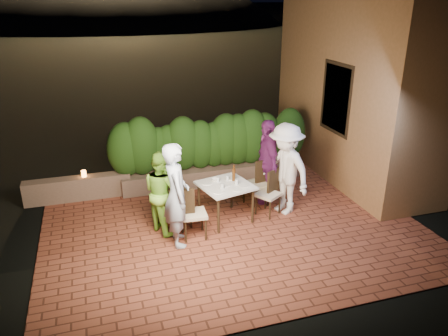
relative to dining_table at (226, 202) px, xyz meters
name	(u,v)px	position (x,y,z in m)	size (l,w,h in m)	color
ground	(236,232)	(0.06, -0.49, -0.40)	(400.00, 400.00, 0.00)	black
terrace_floor	(228,222)	(0.06, 0.01, -0.45)	(7.00, 6.00, 0.15)	brown
building_wall	(358,70)	(3.66, 1.51, 2.12)	(1.60, 5.00, 5.00)	#A06D3F
window_pane	(337,98)	(2.88, 1.01, 1.62)	(0.08, 1.00, 1.40)	black
window_frame	(337,98)	(2.87, 1.01, 1.62)	(0.06, 1.15, 1.55)	black
planter	(213,174)	(0.26, 1.81, -0.17)	(4.20, 0.55, 0.40)	brown
hedge	(212,144)	(0.26, 1.81, 0.57)	(4.00, 0.70, 1.10)	#1C3F11
parapet	(78,188)	(-2.74, 1.81, -0.12)	(2.20, 0.30, 0.50)	brown
hill	(117,53)	(2.06, 59.51, -4.38)	(52.00, 40.00, 22.00)	black
dining_table	(226,202)	(0.00, 0.00, 0.00)	(0.92, 0.92, 0.75)	white
plate_nw	(218,192)	(-0.23, -0.29, 0.38)	(0.22, 0.22, 0.01)	white
plate_sw	(207,183)	(-0.33, 0.17, 0.38)	(0.23, 0.23, 0.01)	white
plate_ne	(244,186)	(0.31, -0.16, 0.38)	(0.22, 0.22, 0.01)	white
plate_se	(231,178)	(0.20, 0.25, 0.38)	(0.24, 0.24, 0.01)	white
plate_centre	(224,185)	(-0.03, -0.01, 0.38)	(0.23, 0.23, 0.01)	white
plate_front	(238,190)	(0.14, -0.30, 0.38)	(0.20, 0.20, 0.01)	white
glass_nw	(222,186)	(-0.12, -0.17, 0.43)	(0.06, 0.06, 0.11)	silver
glass_sw	(218,180)	(-0.11, 0.16, 0.42)	(0.06, 0.06, 0.10)	silver
glass_ne	(237,182)	(0.20, -0.06, 0.43)	(0.06, 0.06, 0.11)	silver
glass_se	(227,178)	(0.09, 0.17, 0.42)	(0.06, 0.06, 0.10)	silver
beer_bottle	(234,173)	(0.20, 0.12, 0.54)	(0.06, 0.06, 0.32)	#48250C
bowl	(216,180)	(-0.13, 0.24, 0.39)	(0.16, 0.16, 0.04)	white
chair_left_front	(194,213)	(-0.73, -0.44, 0.10)	(0.44, 0.44, 0.96)	black
chair_left_back	(179,203)	(-0.91, 0.05, 0.10)	(0.44, 0.44, 0.94)	black
chair_right_front	(268,193)	(0.88, -0.02, 0.07)	(0.42, 0.42, 0.90)	black
chair_right_back	(256,183)	(0.81, 0.45, 0.11)	(0.45, 0.45, 0.96)	black
diner_blue	(176,195)	(-1.06, -0.56, 0.56)	(0.68, 0.45, 1.87)	#A2B6D1
diner_green	(162,192)	(-1.22, -0.03, 0.40)	(0.75, 0.59, 1.55)	#8FD943
diner_white	(285,169)	(1.23, -0.02, 0.55)	(1.20, 0.69, 1.85)	white
diner_purple	(267,161)	(1.08, 0.57, 0.52)	(1.05, 0.44, 1.79)	#6F256A
parapet_lamp	(84,174)	(-2.59, 1.81, 0.20)	(0.10, 0.10, 0.14)	orange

